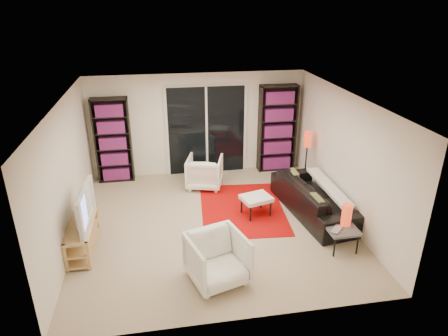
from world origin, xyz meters
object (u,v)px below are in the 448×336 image
(sofa, at_px, (314,198))
(ottoman, at_px, (256,199))
(armchair_back, at_px, (205,172))
(floor_lamp, at_px, (307,145))
(bookshelf_left, at_px, (113,141))
(armchair_front, at_px, (217,259))
(tv_stand, at_px, (83,236))
(bookshelf_right, at_px, (277,129))
(side_table, at_px, (342,230))

(sofa, xyz_separation_m, ottoman, (-1.15, 0.11, 0.02))
(armchair_back, distance_m, ottoman, 1.67)
(floor_lamp, bearing_deg, sofa, -102.26)
(bookshelf_left, xyz_separation_m, armchair_front, (1.77, -3.97, -0.60))
(tv_stand, bearing_deg, floor_lamp, 21.31)
(bookshelf_right, xyz_separation_m, armchair_front, (-2.08, -3.97, -0.67))
(bookshelf_right, xyz_separation_m, floor_lamp, (0.38, -1.01, -0.08))
(bookshelf_right, distance_m, tv_stand, 5.11)
(sofa, xyz_separation_m, side_table, (-0.01, -1.25, 0.03))
(sofa, relative_size, side_table, 4.35)
(bookshelf_right, bearing_deg, sofa, -87.12)
(floor_lamp, bearing_deg, side_table, -96.34)
(bookshelf_right, distance_m, side_table, 3.57)
(side_table, bearing_deg, bookshelf_right, 91.75)
(side_table, bearing_deg, ottoman, 129.98)
(bookshelf_right, relative_size, armchair_front, 2.52)
(bookshelf_right, xyz_separation_m, ottoman, (-1.03, -2.14, -0.71))
(sofa, xyz_separation_m, armchair_back, (-1.98, 1.56, 0.02))
(armchair_back, relative_size, side_table, 1.50)
(ottoman, distance_m, side_table, 1.78)
(ottoman, bearing_deg, bookshelf_right, 64.28)
(side_table, relative_size, floor_lamp, 0.40)
(sofa, relative_size, ottoman, 3.44)
(sofa, distance_m, armchair_front, 2.78)
(tv_stand, relative_size, ottoman, 1.89)
(bookshelf_right, relative_size, floor_lamp, 1.64)
(armchair_front, bearing_deg, tv_stand, 134.16)
(armchair_front, distance_m, floor_lamp, 3.89)
(bookshelf_left, relative_size, side_table, 3.76)
(bookshelf_left, distance_m, armchair_front, 4.39)
(bookshelf_right, relative_size, armchair_back, 2.71)
(bookshelf_left, xyz_separation_m, bookshelf_right, (3.85, -0.00, 0.07))
(bookshelf_left, relative_size, floor_lamp, 1.52)
(bookshelf_right, height_order, armchair_back, bookshelf_right)
(sofa, height_order, armchair_back, armchair_back)
(ottoman, relative_size, floor_lamp, 0.51)
(sofa, xyz_separation_m, armchair_front, (-2.19, -1.71, 0.05))
(bookshelf_left, bearing_deg, armchair_back, -19.39)
(armchair_front, height_order, side_table, armchair_front)
(sofa, relative_size, armchair_front, 2.71)
(bookshelf_right, height_order, tv_stand, bookshelf_right)
(sofa, distance_m, side_table, 1.25)
(bookshelf_left, bearing_deg, floor_lamp, -13.46)
(bookshelf_right, relative_size, tv_stand, 1.69)
(bookshelf_right, bearing_deg, ottoman, -115.72)
(bookshelf_right, xyz_separation_m, tv_stand, (-4.20, -2.80, -0.79))
(sofa, distance_m, floor_lamp, 1.43)
(sofa, distance_m, armchair_back, 2.52)
(ottoman, bearing_deg, floor_lamp, 38.60)
(bookshelf_right, distance_m, floor_lamp, 1.09)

